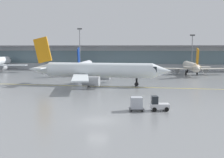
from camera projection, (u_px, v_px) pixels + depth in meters
ground_plane at (98, 120)px, 37.45m from camera, size 400.00×400.00×0.00m
taxiway_centreline_stripe at (98, 86)px, 69.89m from camera, size 109.93×4.57×0.01m
terminal_concourse at (140, 57)px, 123.12m from camera, size 185.87×11.00×9.60m
gate_airplane_1 at (84, 66)px, 104.20m from camera, size 25.01×26.97×8.93m
gate_airplane_2 at (191, 66)px, 100.36m from camera, size 24.45×26.35×8.73m
taxiing_regional_jet at (98, 71)px, 71.58m from camera, size 34.72×32.30×11.51m
baggage_tug at (158, 104)px, 43.10m from camera, size 2.79×1.97×2.10m
cargo_dolly_lead at (137, 103)px, 43.04m from camera, size 2.33×1.92×1.94m
apron_light_mast_1 at (80, 48)px, 117.08m from camera, size 1.80×0.36×16.13m
apron_light_mast_2 at (192, 51)px, 112.64m from camera, size 1.80×0.36×13.55m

